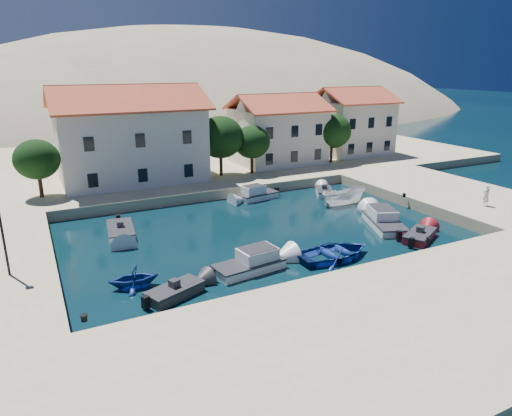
# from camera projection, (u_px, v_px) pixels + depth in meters

# --- Properties ---
(ground) EXTENTS (400.00, 400.00, 0.00)m
(ground) POSITION_uv_depth(u_px,v_px,m) (339.00, 284.00, 27.31)
(ground) COLOR black
(ground) RESTS_ON ground
(quay_south) EXTENTS (52.00, 12.00, 1.00)m
(quay_south) POSITION_uv_depth(u_px,v_px,m) (415.00, 326.00, 22.05)
(quay_south) COLOR #C3B086
(quay_south) RESTS_ON ground
(quay_east) EXTENTS (11.00, 20.00, 1.00)m
(quay_east) POSITION_uv_depth(u_px,v_px,m) (448.00, 194.00, 44.49)
(quay_east) COLOR #C3B086
(quay_east) RESTS_ON ground
(quay_north) EXTENTS (80.00, 36.00, 1.00)m
(quay_north) POSITION_uv_depth(u_px,v_px,m) (178.00, 161.00, 60.38)
(quay_north) COLOR #C3B086
(quay_north) RESTS_ON ground
(hills) EXTENTS (254.00, 176.00, 99.00)m
(hills) POSITION_uv_depth(u_px,v_px,m) (157.00, 181.00, 148.48)
(hills) COLOR #968C65
(hills) RESTS_ON ground
(building_left) EXTENTS (14.70, 9.45, 9.70)m
(building_left) POSITION_uv_depth(u_px,v_px,m) (130.00, 133.00, 46.80)
(building_left) COLOR silver
(building_left) RESTS_ON quay_north
(building_mid) EXTENTS (10.50, 8.40, 8.30)m
(building_mid) POSITION_uv_depth(u_px,v_px,m) (278.00, 128.00, 55.61)
(building_mid) COLOR silver
(building_mid) RESTS_ON quay_north
(building_right) EXTENTS (9.45, 8.40, 8.80)m
(building_right) POSITION_uv_depth(u_px,v_px,m) (351.00, 120.00, 61.55)
(building_right) COLOR silver
(building_right) RESTS_ON quay_north
(trees) EXTENTS (37.30, 5.30, 6.45)m
(trees) POSITION_uv_depth(u_px,v_px,m) (234.00, 140.00, 49.48)
(trees) COLOR #382314
(trees) RESTS_ON quay_north
(bollards) EXTENTS (29.36, 9.56, 0.30)m
(bollards) POSITION_uv_depth(u_px,v_px,m) (339.00, 238.00, 31.46)
(bollards) COLOR black
(bollards) RESTS_ON ground
(motorboat_grey_sw) EXTENTS (3.65, 2.60, 1.25)m
(motorboat_grey_sw) POSITION_uv_depth(u_px,v_px,m) (175.00, 292.00, 25.79)
(motorboat_grey_sw) COLOR #2C2D31
(motorboat_grey_sw) RESTS_ON ground
(cabin_cruiser_south) EXTENTS (4.81, 2.53, 1.60)m
(cabin_cruiser_south) POSITION_uv_depth(u_px,v_px,m) (249.00, 264.00, 28.98)
(cabin_cruiser_south) COLOR white
(cabin_cruiser_south) RESTS_ON ground
(rowboat_south) EXTENTS (5.50, 3.98, 1.12)m
(rowboat_south) POSITION_uv_depth(u_px,v_px,m) (335.00, 258.00, 31.02)
(rowboat_south) COLOR navy
(rowboat_south) RESTS_ON ground
(motorboat_red_se) EXTENTS (3.88, 3.08, 1.25)m
(motorboat_red_se) POSITION_uv_depth(u_px,v_px,m) (420.00, 236.00, 34.22)
(motorboat_red_se) COLOR maroon
(motorboat_red_se) RESTS_ON ground
(cabin_cruiser_east) EXTENTS (4.04, 5.76, 1.60)m
(cabin_cruiser_east) POSITION_uv_depth(u_px,v_px,m) (385.00, 221.00, 36.90)
(cabin_cruiser_east) COLOR white
(cabin_cruiser_east) RESTS_ON ground
(boat_east) EXTENTS (4.67, 2.11, 1.75)m
(boat_east) POSITION_uv_depth(u_px,v_px,m) (343.00, 205.00, 42.91)
(boat_east) COLOR white
(boat_east) RESTS_ON ground
(motorboat_white_ne) EXTENTS (2.85, 3.50, 1.25)m
(motorboat_white_ne) POSITION_uv_depth(u_px,v_px,m) (324.00, 192.00, 46.18)
(motorboat_white_ne) COLOR white
(motorboat_white_ne) RESTS_ON ground
(rowboat_west) EXTENTS (3.13, 2.78, 1.52)m
(rowboat_west) POSITION_uv_depth(u_px,v_px,m) (134.00, 287.00, 26.99)
(rowboat_west) COLOR navy
(rowboat_west) RESTS_ON ground
(motorboat_white_west) EXTENTS (2.45, 4.54, 1.25)m
(motorboat_white_west) POSITION_uv_depth(u_px,v_px,m) (121.00, 231.00, 35.35)
(motorboat_white_west) COLOR white
(motorboat_white_west) RESTS_ON ground
(cabin_cruiser_north) EXTENTS (4.22, 2.31, 1.60)m
(cabin_cruiser_north) POSITION_uv_depth(u_px,v_px,m) (258.00, 194.00, 44.66)
(cabin_cruiser_north) COLOR white
(cabin_cruiser_north) RESTS_ON ground
(pedestrian) EXTENTS (0.70, 0.49, 1.84)m
(pedestrian) POSITION_uv_depth(u_px,v_px,m) (486.00, 196.00, 38.91)
(pedestrian) COLOR beige
(pedestrian) RESTS_ON quay_east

